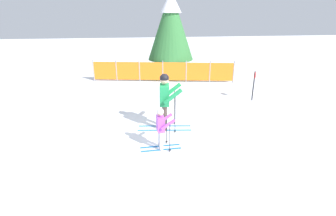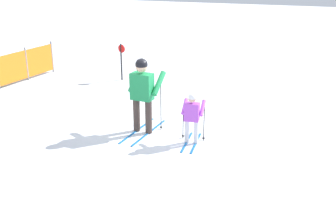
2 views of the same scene
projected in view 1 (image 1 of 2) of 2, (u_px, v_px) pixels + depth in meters
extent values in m
plane|color=white|center=(170.00, 131.00, 8.51)|extent=(60.00, 60.00, 0.00)
cube|color=#1966B2|center=(165.00, 126.00, 8.86)|extent=(1.75, 0.24, 0.02)
cube|color=#1966B2|center=(165.00, 130.00, 8.55)|extent=(1.75, 0.24, 0.02)
cylinder|color=#3F332D|center=(165.00, 114.00, 8.71)|extent=(0.17, 0.17, 0.83)
cylinder|color=#3F332D|center=(165.00, 118.00, 8.40)|extent=(0.17, 0.17, 0.83)
cube|color=#1E8C4C|center=(164.00, 95.00, 8.29)|extent=(0.35, 0.55, 0.65)
cylinder|color=#1E8C4C|center=(172.00, 90.00, 8.58)|extent=(0.61, 0.20, 0.52)
cylinder|color=#1E8C4C|center=(173.00, 96.00, 7.97)|extent=(0.61, 0.20, 0.52)
sphere|color=#D8AD8C|center=(164.00, 80.00, 8.12)|extent=(0.28, 0.28, 0.28)
sphere|color=black|center=(164.00, 78.00, 8.10)|extent=(0.29, 0.29, 0.29)
cylinder|color=black|center=(174.00, 107.00, 8.80)|extent=(0.02, 0.02, 1.29)
cylinder|color=black|center=(174.00, 122.00, 9.00)|extent=(0.07, 0.07, 0.01)
cylinder|color=black|center=(175.00, 114.00, 8.16)|extent=(0.02, 0.02, 1.29)
cylinder|color=black|center=(175.00, 131.00, 8.37)|extent=(0.07, 0.07, 0.01)
cube|color=#1966B2|center=(160.00, 146.00, 7.56)|extent=(1.14, 0.11, 0.02)
cube|color=#1966B2|center=(161.00, 150.00, 7.36)|extent=(1.14, 0.11, 0.02)
cylinder|color=silver|center=(160.00, 137.00, 7.46)|extent=(0.11, 0.11, 0.54)
cylinder|color=silver|center=(161.00, 141.00, 7.26)|extent=(0.11, 0.11, 0.54)
cube|color=#B24CD8|center=(160.00, 123.00, 7.19)|extent=(0.21, 0.35, 0.42)
cylinder|color=#B24CD8|center=(166.00, 118.00, 7.39)|extent=(0.41, 0.11, 0.31)
cylinder|color=#B24CD8|center=(168.00, 124.00, 7.01)|extent=(0.41, 0.11, 0.31)
sphere|color=#D8AD8C|center=(160.00, 113.00, 7.07)|extent=(0.18, 0.18, 0.18)
sphere|color=white|center=(160.00, 112.00, 7.06)|extent=(0.19, 0.19, 0.19)
cylinder|color=black|center=(167.00, 131.00, 7.58)|extent=(0.02, 0.02, 0.84)
cylinder|color=black|center=(167.00, 142.00, 7.70)|extent=(0.07, 0.07, 0.01)
cylinder|color=black|center=(170.00, 138.00, 7.12)|extent=(0.02, 0.02, 0.84)
cylinder|color=black|center=(170.00, 150.00, 7.25)|extent=(0.07, 0.07, 0.01)
cylinder|color=gray|center=(94.00, 71.00, 14.26)|extent=(0.06, 0.06, 1.15)
cylinder|color=gray|center=(116.00, 71.00, 14.20)|extent=(0.06, 0.06, 1.15)
cylinder|color=gray|center=(139.00, 71.00, 14.14)|extent=(0.06, 0.06, 1.15)
cylinder|color=gray|center=(163.00, 71.00, 14.09)|extent=(0.06, 0.06, 1.15)
cylinder|color=gray|center=(186.00, 72.00, 14.03)|extent=(0.06, 0.06, 1.15)
cylinder|color=gray|center=(210.00, 72.00, 13.97)|extent=(0.06, 0.06, 1.15)
cylinder|color=gray|center=(234.00, 72.00, 13.91)|extent=(0.06, 0.06, 1.15)
cube|color=orange|center=(105.00, 71.00, 14.23)|extent=(1.25, 0.25, 0.97)
cube|color=orange|center=(128.00, 71.00, 14.17)|extent=(1.25, 0.25, 0.97)
cube|color=orange|center=(151.00, 71.00, 14.12)|extent=(1.25, 0.25, 0.97)
cube|color=orange|center=(174.00, 71.00, 14.06)|extent=(1.25, 0.25, 0.97)
cube|color=orange|center=(198.00, 72.00, 14.00)|extent=(1.25, 0.25, 0.97)
cube|color=orange|center=(222.00, 72.00, 13.94)|extent=(1.25, 0.25, 0.97)
cylinder|color=#4C3823|center=(171.00, 68.00, 15.27)|extent=(0.32, 0.32, 1.01)
cone|color=#306E36|center=(171.00, 25.00, 14.43)|extent=(2.56, 2.56, 3.76)
cone|color=white|center=(171.00, 2.00, 14.00)|extent=(1.15, 1.15, 1.13)
cylinder|color=black|center=(253.00, 86.00, 11.18)|extent=(0.05, 0.05, 1.27)
cylinder|color=red|center=(255.00, 75.00, 10.98)|extent=(0.09, 0.28, 0.28)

